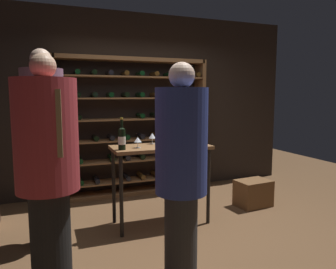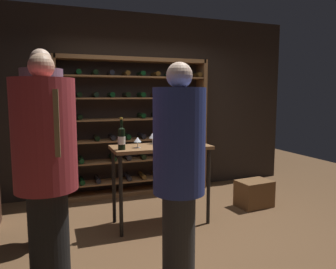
{
  "view_description": "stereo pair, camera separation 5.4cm",
  "coord_description": "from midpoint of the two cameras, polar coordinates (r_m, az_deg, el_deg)",
  "views": [
    {
      "loc": [
        -1.46,
        -3.32,
        1.59
      ],
      "look_at": [
        -0.09,
        0.29,
        1.11
      ],
      "focal_mm": 34.37,
      "sensor_mm": 36.0,
      "label": 1
    },
    {
      "loc": [
        -1.41,
        -3.34,
        1.59
      ],
      "look_at": [
        -0.09,
        0.29,
        1.11
      ],
      "focal_mm": 34.37,
      "sensor_mm": 36.0,
      "label": 2
    }
  ],
  "objects": [
    {
      "name": "tasting_table",
      "position": [
        3.93,
        -1.67,
        -3.86
      ],
      "size": [
        1.19,
        0.53,
        0.98
      ],
      "color": "brown",
      "rests_on": "ground"
    },
    {
      "name": "back_wall",
      "position": [
        5.38,
        -5.34,
        5.48
      ],
      "size": [
        5.4,
        0.1,
        2.9
      ],
      "primitive_type": "cube",
      "color": "black",
      "rests_on": "ground"
    },
    {
      "name": "ground_plane",
      "position": [
        3.96,
        2.37,
        -16.66
      ],
      "size": [
        9.69,
        9.69,
        0.0
      ],
      "primitive_type": "plane",
      "color": "brown"
    },
    {
      "name": "wine_crate",
      "position": [
        4.85,
        14.55,
        -10.03
      ],
      "size": [
        0.51,
        0.39,
        0.38
      ],
      "primitive_type": "cube",
      "rotation": [
        0.0,
        0.0,
        0.1
      ],
      "color": "brown",
      "rests_on": "ground"
    },
    {
      "name": "wine_bottle_black_capsule",
      "position": [
        3.64,
        -8.62,
        -0.63
      ],
      "size": [
        0.09,
        0.09,
        0.36
      ],
      "color": "black",
      "rests_on": "tasting_table"
    },
    {
      "name": "wine_glass_stemmed_right",
      "position": [
        3.75,
        -5.8,
        -0.99
      ],
      "size": [
        0.09,
        0.09,
        0.13
      ],
      "color": "silver",
      "rests_on": "tasting_table"
    },
    {
      "name": "person_guest_plum_blouse",
      "position": [
        2.76,
        -21.13,
        -4.67
      ],
      "size": [
        0.5,
        0.5,
        1.91
      ],
      "rotation": [
        0.0,
        0.0,
        -0.35
      ],
      "color": "black",
      "rests_on": "ground"
    },
    {
      "name": "wine_bottle_green_slim",
      "position": [
        4.12,
        -0.46,
        0.43
      ],
      "size": [
        0.08,
        0.08,
        0.39
      ],
      "color": "black",
      "rests_on": "tasting_table"
    },
    {
      "name": "person_bystander_dark_jacket",
      "position": [
        3.57,
        -21.46,
        -0.65
      ],
      "size": [
        0.42,
        0.43,
        2.05
      ],
      "rotation": [
        0.0,
        0.0,
        0.29
      ],
      "color": "#2B2B2B",
      "rests_on": "ground"
    },
    {
      "name": "person_host_in_suit",
      "position": [
        2.63,
        1.77,
        -5.5
      ],
      "size": [
        0.43,
        0.43,
        1.85
      ],
      "rotation": [
        0.0,
        0.0,
        -1.2
      ],
      "color": "#2C2C2C",
      "rests_on": "ground"
    },
    {
      "name": "wine_rack",
      "position": [
        5.15,
        -6.44,
        1.39
      ],
      "size": [
        2.42,
        0.32,
        2.17
      ],
      "color": "brown",
      "rests_on": "ground"
    },
    {
      "name": "wine_glass_stemmed_center",
      "position": [
        4.04,
        -3.2,
        -0.29
      ],
      "size": [
        0.09,
        0.09,
        0.14
      ],
      "color": "silver",
      "rests_on": "tasting_table"
    }
  ]
}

